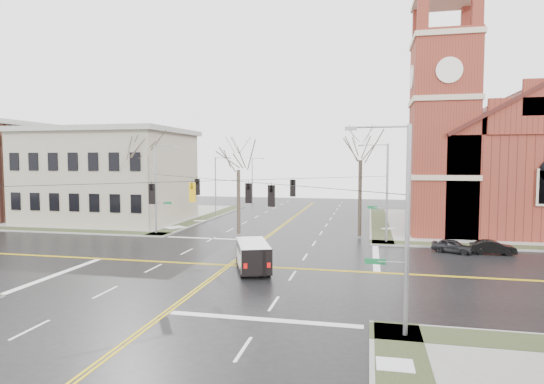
% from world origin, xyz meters
% --- Properties ---
extents(ground, '(120.00, 120.00, 0.00)m').
position_xyz_m(ground, '(0.00, 0.00, 0.00)').
color(ground, black).
rests_on(ground, ground).
extents(sidewalks, '(80.00, 80.00, 0.17)m').
position_xyz_m(sidewalks, '(0.00, 0.00, 0.08)').
color(sidewalks, gray).
rests_on(sidewalks, ground).
extents(road_markings, '(100.00, 100.00, 0.01)m').
position_xyz_m(road_markings, '(0.00, 0.00, 0.01)').
color(road_markings, gold).
rests_on(road_markings, ground).
extents(church, '(24.28, 27.48, 27.50)m').
position_xyz_m(church, '(24.76, 24.78, 8.43)').
color(church, maroon).
rests_on(church, ground).
extents(civic_building_a, '(18.00, 14.00, 11.00)m').
position_xyz_m(civic_building_a, '(-22.00, 20.00, 5.50)').
color(civic_building_a, gray).
rests_on(civic_building_a, ground).
extents(signal_pole_ne, '(2.75, 0.22, 9.00)m').
position_xyz_m(signal_pole_ne, '(11.32, 11.50, 4.95)').
color(signal_pole_ne, gray).
rests_on(signal_pole_ne, ground).
extents(signal_pole_nw, '(2.75, 0.22, 9.00)m').
position_xyz_m(signal_pole_nw, '(-11.32, 11.50, 4.95)').
color(signal_pole_nw, gray).
rests_on(signal_pole_nw, ground).
extents(signal_pole_se, '(2.75, 0.22, 9.00)m').
position_xyz_m(signal_pole_se, '(11.32, -11.50, 4.95)').
color(signal_pole_se, gray).
rests_on(signal_pole_se, ground).
extents(span_wires, '(23.02, 23.02, 0.03)m').
position_xyz_m(span_wires, '(0.00, 0.00, 6.20)').
color(span_wires, black).
rests_on(span_wires, ground).
extents(traffic_signals, '(8.21, 8.26, 1.30)m').
position_xyz_m(traffic_signals, '(-0.00, -0.67, 5.45)').
color(traffic_signals, black).
rests_on(traffic_signals, ground).
extents(streetlight_north_a, '(2.30, 0.20, 8.00)m').
position_xyz_m(streetlight_north_a, '(-10.65, 28.00, 4.47)').
color(streetlight_north_a, gray).
rests_on(streetlight_north_a, ground).
extents(streetlight_north_b, '(2.30, 0.20, 8.00)m').
position_xyz_m(streetlight_north_b, '(-10.65, 48.00, 4.47)').
color(streetlight_north_b, gray).
rests_on(streetlight_north_b, ground).
extents(cargo_van, '(3.70, 5.53, 1.97)m').
position_xyz_m(cargo_van, '(2.01, -1.02, 1.16)').
color(cargo_van, white).
rests_on(cargo_van, ground).
extents(parked_car_a, '(3.53, 2.53, 1.12)m').
position_xyz_m(parked_car_a, '(16.71, 8.26, 0.56)').
color(parked_car_a, black).
rests_on(parked_car_a, ground).
extents(parked_car_b, '(3.45, 1.21, 1.14)m').
position_xyz_m(parked_car_b, '(19.82, 8.26, 0.57)').
color(parked_car_b, black).
rests_on(parked_car_b, ground).
extents(tree_nw_far, '(4.00, 4.00, 11.56)m').
position_xyz_m(tree_nw_far, '(-14.19, 13.82, 8.36)').
color(tree_nw_far, '#342C21').
rests_on(tree_nw_far, ground).
extents(tree_nw_near, '(4.00, 4.00, 9.80)m').
position_xyz_m(tree_nw_near, '(-3.09, 12.94, 7.11)').
color(tree_nw_near, '#342C21').
rests_on(tree_nw_near, ground).
extents(tree_ne, '(4.00, 4.00, 11.28)m').
position_xyz_m(tree_ne, '(9.02, 14.01, 8.17)').
color(tree_ne, '#342C21').
rests_on(tree_ne, ground).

